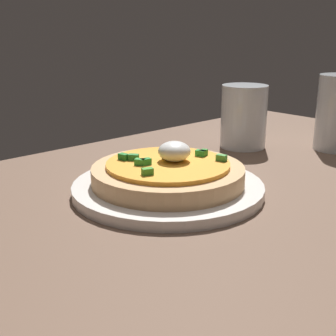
{
  "coord_description": "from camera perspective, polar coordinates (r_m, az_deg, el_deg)",
  "views": [
    {
      "loc": [
        41.69,
        33.36,
        23.62
      ],
      "look_at": [
        4.42,
        -7.37,
        6.51
      ],
      "focal_mm": 48.9,
      "sensor_mm": 36.0,
      "label": 1
    }
  ],
  "objects": [
    {
      "name": "cup_far",
      "position": [
        0.81,
        9.41,
        5.96
      ],
      "size": [
        7.94,
        7.94,
        10.88
      ],
      "color": "silver",
      "rests_on": "dining_table"
    },
    {
      "name": "pizza",
      "position": [
        0.58,
        0.03,
        -0.53
      ],
      "size": [
        19.39,
        19.39,
        5.3
      ],
      "color": "#DCAB76",
      "rests_on": "plate"
    },
    {
      "name": "dining_table",
      "position": [
        0.58,
        8.24,
        -5.39
      ],
      "size": [
        109.21,
        72.36,
        3.2
      ],
      "primitive_type": "cube",
      "color": "brown",
      "rests_on": "ground"
    },
    {
      "name": "plate",
      "position": [
        0.59,
        0.0,
        -2.48
      ],
      "size": [
        24.41,
        24.41,
        1.32
      ],
      "primitive_type": "cylinder",
      "color": "white",
      "rests_on": "dining_table"
    }
  ]
}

